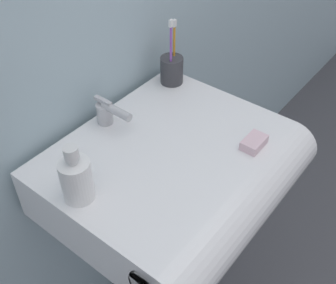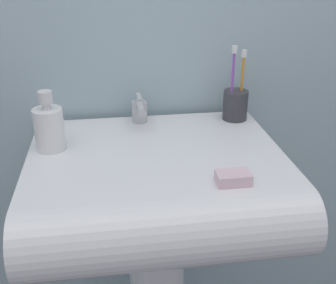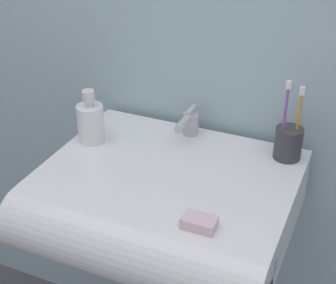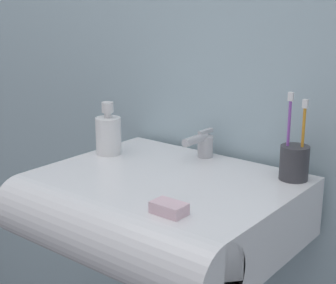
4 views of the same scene
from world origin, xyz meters
TOP-DOWN VIEW (x-y plane):
  - sink_basin at (0.00, -0.06)m, footprint 0.60×0.52m
  - faucet at (-0.02, 0.17)m, footprint 0.04×0.12m
  - toothbrush_cup at (0.24, 0.16)m, footprint 0.07×0.07m
  - soap_bottle at (-0.24, 0.04)m, footprint 0.07×0.07m
  - bar_soap at (0.14, -0.18)m, footprint 0.07×0.04m

SIDE VIEW (x-z plane):
  - sink_basin at x=0.00m, z-range 0.71..0.86m
  - bar_soap at x=0.14m, z-range 0.86..0.88m
  - faucet at x=-0.02m, z-range 0.86..0.93m
  - toothbrush_cup at x=0.24m, z-range 0.80..1.00m
  - soap_bottle at x=-0.24m, z-range 0.84..0.98m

